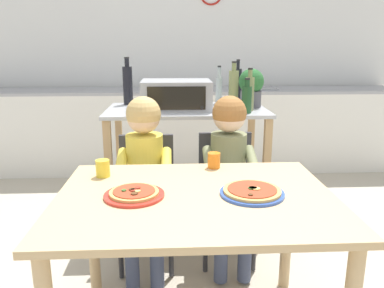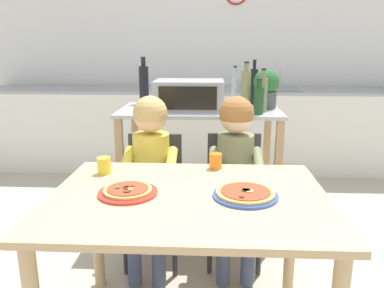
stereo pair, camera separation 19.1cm
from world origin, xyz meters
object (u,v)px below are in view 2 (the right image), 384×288
object	(u,v)px
child_in_olive_shirt	(236,161)
drinking_cup_yellow	(104,165)
bottle_tall_green_wine	(144,84)
dining_chair_left	(154,189)
bottle_clear_vinegar	(254,86)
child_in_yellow_shirt	(150,162)
drinking_cup_orange	(215,161)
pizza_plate_red_rimmed	(128,191)
pizza_plate_blue_rimmed	(245,194)
bottle_squat_spirits	(235,89)
potted_herb_plant	(266,88)
dining_chair_right	(234,188)
dining_table	(189,216)
bottle_slim_sauce	(263,93)
bottle_brown_beer	(259,99)
kitchen_island_cart	(200,148)
toaster_oven	(189,95)
bottle_dark_olive_oil	(246,91)

from	to	relation	value
child_in_olive_shirt	drinking_cup_yellow	bearing A→B (deg)	-151.25
bottle_tall_green_wine	dining_chair_left	world-z (taller)	bottle_tall_green_wine
child_in_olive_shirt	bottle_clear_vinegar	bearing A→B (deg)	77.92
child_in_yellow_shirt	drinking_cup_orange	xyz separation A→B (m)	(0.38, -0.23, 0.08)
bottle_clear_vinegar	pizza_plate_red_rimmed	xyz separation A→B (m)	(-0.69, -1.49, -0.31)
child_in_olive_shirt	pizza_plate_blue_rimmed	xyz separation A→B (m)	(0.00, -0.65, 0.05)
bottle_squat_spirits	bottle_clear_vinegar	bearing A→B (deg)	-1.21
potted_herb_plant	dining_chair_right	xyz separation A→B (m)	(-0.25, -0.53, -0.59)
bottle_clear_vinegar	dining_table	xyz separation A→B (m)	(-0.43, -1.48, -0.43)
bottle_slim_sauce	bottle_brown_beer	bearing A→B (deg)	-111.48
drinking_cup_yellow	bottle_squat_spirits	bearing A→B (deg)	59.51
kitchen_island_cart	pizza_plate_red_rimmed	size ratio (longest dim) A/B	4.49
dining_chair_right	drinking_cup_orange	bearing A→B (deg)	-108.08
bottle_brown_beer	bottle_squat_spirits	xyz separation A→B (m)	(-0.13, 0.46, 0.02)
bottle_slim_sauce	bottle_squat_spirits	xyz separation A→B (m)	(-0.17, 0.37, -0.01)
toaster_oven	bottle_tall_green_wine	xyz separation A→B (m)	(-0.38, 0.26, 0.05)
toaster_oven	bottle_dark_olive_oil	xyz separation A→B (m)	(0.39, -0.13, 0.05)
bottle_dark_olive_oil	bottle_brown_beer	size ratio (longest dim) A/B	1.45
child_in_yellow_shirt	pizza_plate_red_rimmed	size ratio (longest dim) A/B	4.09
bottle_dark_olive_oil	bottle_tall_green_wine	bearing A→B (deg)	152.70
bottle_slim_sauce	drinking_cup_orange	world-z (taller)	bottle_slim_sauce
bottle_squat_spirits	bottle_clear_vinegar	world-z (taller)	bottle_clear_vinegar
bottle_dark_olive_oil	drinking_cup_orange	xyz separation A→B (m)	(-0.21, -0.70, -0.29)
toaster_oven	bottle_squat_spirits	size ratio (longest dim) A/B	1.67
kitchen_island_cart	toaster_oven	xyz separation A→B (m)	(-0.08, -0.02, 0.40)
bottle_dark_olive_oil	bottle_slim_sauce	distance (m)	0.13
bottle_brown_beer	pizza_plate_red_rimmed	xyz separation A→B (m)	(-0.68, -1.03, -0.27)
bottle_tall_green_wine	pizza_plate_red_rimmed	distance (m)	1.53
bottle_slim_sauce	bottle_tall_green_wine	world-z (taller)	bottle_tall_green_wine
bottle_dark_olive_oil	drinking_cup_yellow	xyz separation A→B (m)	(-0.77, -0.81, -0.29)
bottle_slim_sauce	potted_herb_plant	size ratio (longest dim) A/B	1.05
kitchen_island_cart	bottle_squat_spirits	xyz separation A→B (m)	(0.27, 0.25, 0.42)
pizza_plate_blue_rimmed	bottle_dark_olive_oil	bearing A→B (deg)	85.65
toaster_oven	bottle_tall_green_wine	size ratio (longest dim) A/B	1.35
bottle_squat_spirits	toaster_oven	bearing A→B (deg)	-141.23
kitchen_island_cart	child_in_olive_shirt	distance (m)	0.64
dining_table	dining_chair_left	world-z (taller)	dining_chair_left
bottle_brown_beer	dining_chair_left	world-z (taller)	bottle_brown_beer
bottle_clear_vinegar	child_in_olive_shirt	xyz separation A→B (m)	(-0.18, -0.84, -0.36)
child_in_yellow_shirt	drinking_cup_yellow	xyz separation A→B (m)	(-0.18, -0.34, 0.08)
bottle_dark_olive_oil	bottle_clear_vinegar	size ratio (longest dim) A/B	1.00
child_in_yellow_shirt	kitchen_island_cart	bearing A→B (deg)	66.44
toaster_oven	bottle_slim_sauce	world-z (taller)	bottle_slim_sauce
potted_herb_plant	bottle_dark_olive_oil	bearing A→B (deg)	-128.08
potted_herb_plant	pizza_plate_red_rimmed	size ratio (longest dim) A/B	1.10
dining_chair_right	potted_herb_plant	bearing A→B (deg)	64.95
kitchen_island_cart	dining_chair_left	xyz separation A→B (m)	(-0.28, -0.52, -0.14)
bottle_clear_vinegar	pizza_plate_red_rimmed	distance (m)	1.67
toaster_oven	dining_chair_left	xyz separation A→B (m)	(-0.20, -0.49, -0.54)
bottle_squat_spirits	dining_chair_left	world-z (taller)	bottle_squat_spirits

